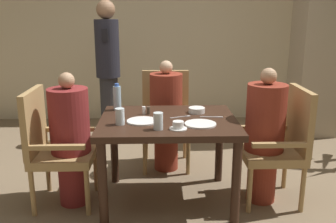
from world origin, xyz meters
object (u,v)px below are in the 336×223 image
Objects in this scene: diner_in_far_chair at (166,115)px; glass_tall_near at (120,116)px; plate_main_left at (200,124)px; teacup_with_saucer at (178,126)px; chair_right_side at (281,142)px; water_bottle at (117,98)px; chair_left_side at (53,144)px; chair_far_side at (166,116)px; standing_host at (108,67)px; diner_in_right_chair at (264,135)px; diner_in_left_chair at (71,138)px; bowl_small at (197,110)px; glass_tall_mid at (158,121)px; plate_main_right at (142,121)px.

diner_in_far_chair is 0.93m from glass_tall_near.
teacup_with_saucer is at bearing -149.00° from plate_main_left.
chair_right_side is 4.13× the size of water_bottle.
chair_left_side is 1.00× the size of chair_far_side.
water_bottle reaches higher than teacup_with_saucer.
standing_host reaches higher than plate_main_left.
diner_in_left_chair is at bearing 180.00° from diner_in_right_chair.
diner_in_right_chair is 1.29m from water_bottle.
chair_right_side is at bearing -15.10° from bowl_small.
standing_host is (0.12, 1.61, 0.34)m from diner_in_left_chair.
diner_in_right_chair reaches higher than glass_tall_mid.
diner_in_right_chair is at bearing 4.22° from plate_main_right.
teacup_with_saucer is (0.07, -1.10, 0.23)m from chair_far_side.
bowl_small is at bearing 54.28° from glass_tall_mid.
plate_main_left is 1.85× the size of teacup_with_saucer.
glass_tall_mid is at bearing -161.36° from plate_main_left.
glass_tall_mid reaches higher than bowl_small.
diner_in_far_chair is 0.98m from teacup_with_saucer.
diner_in_far_chair is at bearing 143.77° from chair_right_side.
chair_left_side is 4.13× the size of water_bottle.
bowl_small is at bearing 68.08° from teacup_with_saucer.
chair_far_side is at bearing 77.21° from plate_main_right.
standing_host reaches higher than chair_far_side.
chair_far_side is 0.87× the size of diner_in_far_chair.
diner_in_left_chair is 4.72× the size of water_bottle.
diner_in_left_chair is at bearing 158.92° from glass_tall_mid.
chair_right_side is 3.99× the size of plate_main_right.
chair_far_side is at bearing 90.00° from diner_in_far_chair.
diner_in_right_chair is 0.60m from bowl_small.
diner_in_far_chair reaches higher than glass_tall_mid.
glass_tall_near is (0.56, -0.14, 0.27)m from chair_left_side.
water_bottle is 1.84× the size of glass_tall_mid.
diner_in_right_chair reaches higher than chair_right_side.
diner_in_left_chair is at bearing 170.91° from plate_main_left.
chair_far_side is at bearing 41.58° from chair_left_side.
chair_far_side is 7.38× the size of teacup_with_saucer.
plate_main_right is at bearing 168.41° from plate_main_left.
teacup_with_saucer is 0.49m from bowl_small.
diner_in_right_chair is 1.01m from plate_main_right.
diner_in_right_chair is 0.59m from plate_main_left.
diner_in_far_chair is 0.90m from plate_main_left.
plate_main_right is 1.85× the size of teacup_with_saucer.
chair_right_side reaches higher than water_bottle.
plate_main_left is (1.03, -0.17, 0.16)m from diner_in_left_chair.
bowl_small is at bearing 88.70° from plate_main_left.
glass_tall_near and glass_tall_mid have the same top height.
chair_right_side is (0.94, -0.83, 0.00)m from chair_far_side.
diner_in_far_chair is 4.73× the size of water_bottle.
standing_host is at bearing 126.17° from diner_in_far_chair.
bowl_small is 0.70m from glass_tall_near.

